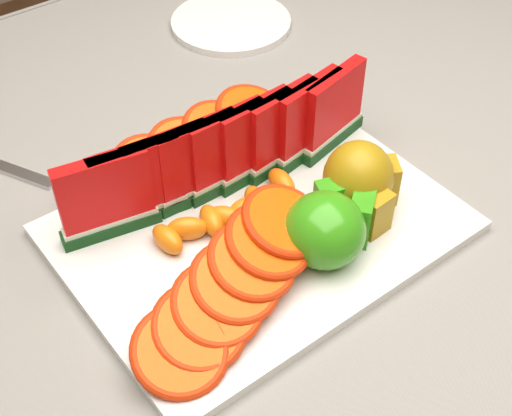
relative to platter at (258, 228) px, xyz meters
The scene contains 10 objects.
table 0.14m from the platter, 110.61° to the left, with size 1.40×0.90×0.75m.
tablecloth 0.10m from the platter, 110.61° to the left, with size 1.53×1.03×0.20m.
platter is the anchor object (origin of this frame).
apple_cluster 0.09m from the platter, 64.63° to the right, with size 0.12×0.10×0.08m.
pear_cluster 0.12m from the platter, 23.64° to the right, with size 0.10×0.10×0.08m.
side_plate 0.43m from the platter, 57.77° to the left, with size 0.20×0.20×0.01m.
watermelon_row 0.09m from the platter, 80.50° to the left, with size 0.39×0.07×0.10m.
orange_fan_front 0.11m from the platter, 139.13° to the right, with size 0.27×0.16×0.07m.
orange_fan_back 0.14m from the platter, 91.10° to the left, with size 0.29×0.11×0.05m.
tangerine_segments 0.04m from the platter, 137.46° to the left, with size 0.17×0.06×0.03m.
Camera 1 is at (-0.29, -0.50, 1.31)m, focal length 50.00 mm.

